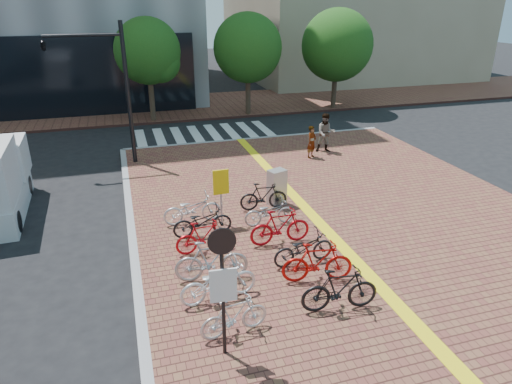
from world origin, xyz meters
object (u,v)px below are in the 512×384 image
object	(u,v)px
pedestrian_a	(312,142)
notice_sign	(223,278)
traffic_light_pole	(90,69)
utility_box	(277,187)
bike_7	(317,262)
bike_8	(304,248)
yellow_sign	(221,187)
bike_3	(203,237)
bike_9	(280,227)
bike_11	(264,196)
bike_4	(202,221)
bike_6	(340,289)
bike_5	(192,209)
bike_2	(212,260)
pedestrian_b	(326,133)
bike_1	(218,282)
bike_10	(270,212)
bike_0	(234,316)

from	to	relation	value
pedestrian_a	notice_sign	size ratio (longest dim) A/B	0.50
pedestrian_a	traffic_light_pole	xyz separation A→B (m)	(-9.30, 1.76, 3.42)
utility_box	bike_7	bearing A→B (deg)	-96.85
bike_8	yellow_sign	distance (m)	3.53
bike_3	yellow_sign	distance (m)	2.01
bike_9	bike_11	bearing A→B (deg)	-5.42
bike_11	notice_sign	xyz separation A→B (m)	(-2.92, -6.52, 1.37)
bike_4	bike_6	bearing A→B (deg)	-154.12
bike_5	bike_6	bearing A→B (deg)	-157.03
bike_4	utility_box	xyz separation A→B (m)	(2.98, 1.53, 0.17)
bike_6	traffic_light_pole	size ratio (longest dim) A/B	0.31
bike_2	bike_3	xyz separation A→B (m)	(0.06, 1.48, -0.08)
pedestrian_b	yellow_sign	world-z (taller)	yellow_sign
bike_1	bike_8	xyz separation A→B (m)	(2.63, 0.96, -0.04)
bike_1	pedestrian_a	distance (m)	11.46
bike_7	pedestrian_b	xyz separation A→B (m)	(4.85, 10.00, 0.37)
bike_1	bike_8	bearing A→B (deg)	-76.95
bike_5	bike_11	size ratio (longest dim) A/B	1.13
bike_5	yellow_sign	world-z (taller)	yellow_sign
bike_6	bike_10	size ratio (longest dim) A/B	1.11
bike_4	bike_7	size ratio (longest dim) A/B	0.99
bike_7	bike_8	world-z (taller)	bike_7
pedestrian_a	bike_3	bearing A→B (deg)	-167.39
bike_4	utility_box	distance (m)	3.35
bike_1	notice_sign	size ratio (longest dim) A/B	0.66
bike_0	bike_2	size ratio (longest dim) A/B	0.82
bike_1	bike_4	distance (m)	3.39
bike_3	bike_5	bearing A→B (deg)	-3.16
bike_4	utility_box	bearing A→B (deg)	-64.52
bike_1	bike_7	distance (m)	2.64
bike_5	bike_10	size ratio (longest dim) A/B	1.13
bike_3	bike_10	bearing A→B (deg)	-68.34
bike_2	bike_8	size ratio (longest dim) A/B	1.07
bike_9	pedestrian_a	world-z (taller)	pedestrian_a
bike_4	bike_1	bearing A→B (deg)	174.09
bike_6	notice_sign	size ratio (longest dim) A/B	0.63
bike_6	pedestrian_a	distance (m)	11.32
bike_0	traffic_light_pole	bearing A→B (deg)	4.98
bike_2	bike_1	bearing A→B (deg)	-175.08
bike_4	yellow_sign	world-z (taller)	yellow_sign
bike_8	traffic_light_pole	world-z (taller)	traffic_light_pole
bike_9	bike_11	world-z (taller)	bike_9
bike_2	bike_6	distance (m)	3.37
bike_6	bike_4	bearing A→B (deg)	34.72
bike_1	bike_8	world-z (taller)	bike_1
utility_box	bike_6	bearing A→B (deg)	-95.33
pedestrian_a	utility_box	world-z (taller)	pedestrian_a
bike_3	notice_sign	xyz separation A→B (m)	(-0.36, -4.25, 1.38)
bike_8	bike_2	bearing A→B (deg)	86.23
bike_4	bike_9	xyz separation A→B (m)	(2.13, -1.18, 0.08)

